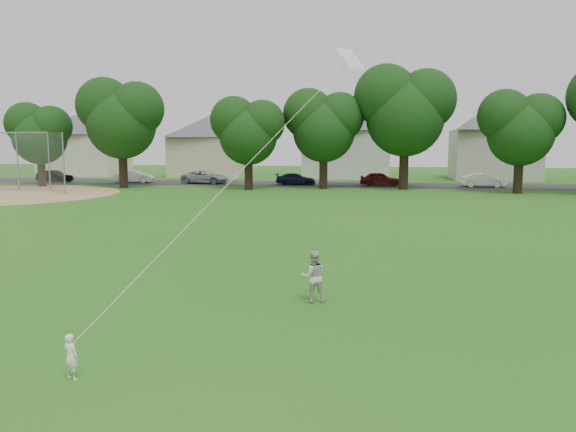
% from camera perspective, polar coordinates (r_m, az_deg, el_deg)
% --- Properties ---
extents(ground, '(160.00, 160.00, 0.00)m').
position_cam_1_polar(ground, '(13.55, -5.89, -10.73)').
color(ground, '#1E6016').
rests_on(ground, ground).
extents(street, '(90.00, 7.00, 0.01)m').
position_cam_1_polar(street, '(54.68, 5.41, 3.21)').
color(street, '#2D2D30').
rests_on(street, ground).
extents(dirt_infield, '(18.00, 18.00, 0.02)m').
position_cam_1_polar(dirt_infield, '(50.12, -26.96, 2.00)').
color(dirt_infield, '#9E7F51').
rests_on(dirt_infield, ground).
extents(toddler, '(0.36, 0.29, 0.85)m').
position_cam_1_polar(toddler, '(11.08, -21.20, -13.17)').
color(toddler, white).
rests_on(toddler, ground).
extents(older_boy, '(0.80, 0.71, 1.39)m').
position_cam_1_polar(older_boy, '(14.95, 2.57, -6.16)').
color(older_boy, beige).
rests_on(older_boy, ground).
extents(kite, '(2.78, 5.85, 13.09)m').
position_cam_1_polar(kite, '(14.52, -3.57, 5.84)').
color(kite, silver).
rests_on(kite, ground).
extents(baseball_backstop, '(11.21, 2.44, 4.90)m').
position_cam_1_polar(baseball_backstop, '(52.29, -26.13, 4.94)').
color(baseball_backstop, gray).
rests_on(baseball_backstop, ground).
extents(tree_row, '(81.25, 9.77, 11.04)m').
position_cam_1_polar(tree_row, '(48.51, 8.05, 10.00)').
color(tree_row, black).
rests_on(tree_row, ground).
extents(parked_cars, '(46.35, 2.45, 1.29)m').
position_cam_1_polar(parked_cars, '(54.95, -4.11, 3.90)').
color(parked_cars, black).
rests_on(parked_cars, ground).
extents(house_row, '(77.30, 13.73, 10.16)m').
position_cam_1_polar(house_row, '(64.45, 7.08, 8.24)').
color(house_row, silver).
rests_on(house_row, ground).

